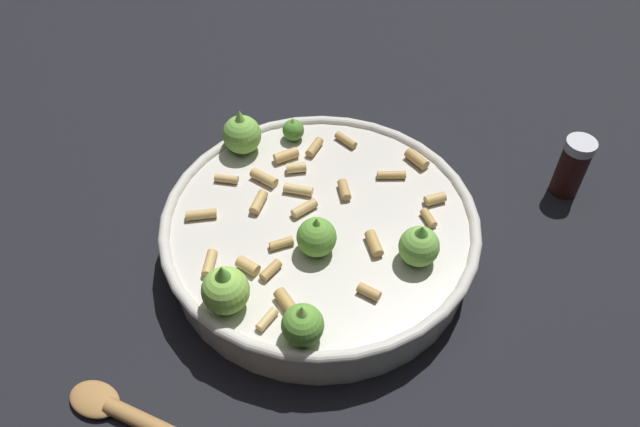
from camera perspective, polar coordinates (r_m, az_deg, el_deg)
The scene contains 3 objects.
ground_plane at distance 0.72m, azimuth 0.00°, elevation -3.44°, with size 2.40×2.40×0.00m, color black.
cooking_pan at distance 0.69m, azimuth -0.15°, elevation -1.71°, with size 0.35×0.35×0.11m.
pepper_shaker at distance 0.82m, azimuth 22.08°, elevation 4.00°, with size 0.04×0.04×0.08m.
Camera 1 is at (-0.25, 0.37, 0.56)m, focal length 34.97 mm.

